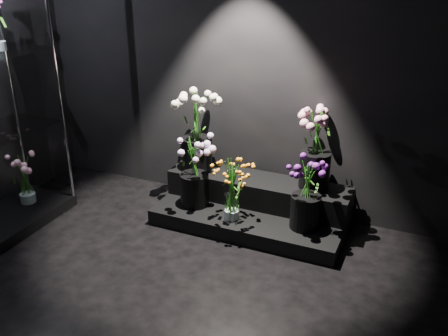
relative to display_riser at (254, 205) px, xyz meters
The scene contains 9 objects.
floor 1.70m from the display_riser, 99.54° to the right, with size 4.00×4.00×0.00m, color black.
wall_back 1.32m from the display_riser, 130.25° to the left, with size 4.00×4.00×0.00m, color black.
display_riser is the anchor object (origin of this frame).
bouquet_orange_bells 0.40m from the display_riser, 108.78° to the right, with size 0.28×0.28×0.55m.
bouquet_lilac 0.63m from the display_riser, 161.13° to the right, with size 0.42×0.42×0.63m.
bouquet_purple 0.62m from the display_riser, 18.07° to the right, with size 0.37×0.37×0.60m.
bouquet_cream_roses 0.87m from the display_riser, behind, with size 0.47×0.47×0.74m.
bouquet_pink_roses 0.80m from the display_riser, 15.43° to the left, with size 0.39×0.39×0.70m.
bouquet_case_base_pink 2.10m from the display_riser, 160.52° to the right, with size 0.37×0.37×0.46m.
Camera 1 is at (1.63, -2.05, 2.27)m, focal length 40.00 mm.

